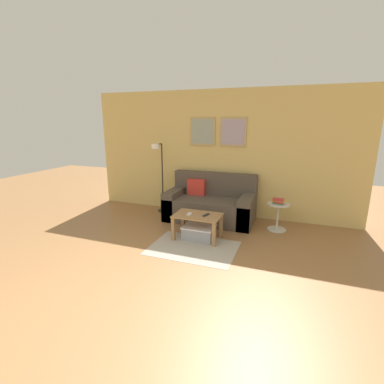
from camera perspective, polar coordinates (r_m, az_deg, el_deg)
name	(u,v)px	position (r m, az deg, el deg)	size (l,w,h in m)	color
ground_plane	(110,335)	(3.01, -16.54, -26.23)	(16.00, 16.00, 0.00)	olive
wall_back	(219,153)	(5.81, 5.53, 7.87)	(5.60, 0.09, 2.55)	#D6B76B
area_rug	(193,248)	(4.45, 0.24, -11.37)	(1.34, 0.97, 0.01)	#A39989
couch	(210,205)	(5.58, 3.77, -2.58)	(1.72, 0.88, 0.91)	#4C4238
coffee_table	(198,220)	(4.67, 1.15, -5.75)	(0.78, 0.51, 0.42)	#997047
storage_bin	(199,232)	(4.73, 1.45, -8.27)	(0.53, 0.38, 0.22)	gray
floor_lamp	(159,171)	(5.88, -6.72, 4.30)	(0.24, 0.48, 1.49)	black
side_table	(278,214)	(5.27, 17.17, -4.35)	(0.40, 0.40, 0.50)	silver
book_stack	(278,201)	(5.19, 17.32, -1.81)	(0.23, 0.18, 0.09)	#387F4C
remote_control	(206,215)	(4.61, 2.89, -4.71)	(0.04, 0.15, 0.02)	#232328
cell_phone	(189,214)	(4.68, -0.53, -4.49)	(0.07, 0.14, 0.01)	silver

